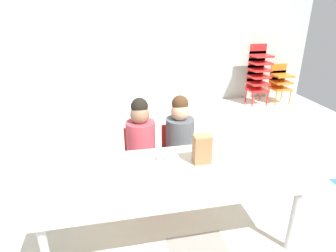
% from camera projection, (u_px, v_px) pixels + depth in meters
% --- Properties ---
extents(ground_plane, '(6.26, 5.24, 0.02)m').
position_uv_depth(ground_plane, '(174.00, 186.00, 2.83)').
color(ground_plane, silver).
extents(back_wall, '(6.26, 0.10, 2.62)m').
position_uv_depth(back_wall, '(139.00, 28.00, 4.68)').
color(back_wall, '#B2C1B7').
rests_on(back_wall, ground_plane).
extents(craft_table, '(1.80, 0.77, 0.55)m').
position_uv_depth(craft_table, '(170.00, 177.00, 2.04)').
color(craft_table, beige).
rests_on(craft_table, ground_plane).
extents(seated_child_near_camera, '(0.34, 0.34, 0.92)m').
position_uv_depth(seated_child_near_camera, '(141.00, 138.00, 2.55)').
color(seated_child_near_camera, red).
rests_on(seated_child_near_camera, ground_plane).
extents(seated_child_middle_seat, '(0.32, 0.31, 0.92)m').
position_uv_depth(seated_child_middle_seat, '(180.00, 134.00, 2.62)').
color(seated_child_middle_seat, red).
rests_on(seated_child_middle_seat, ground_plane).
extents(kid_chair_red_stack, '(0.32, 0.30, 1.04)m').
position_uv_depth(kid_chair_red_stack, '(258.00, 72.00, 4.98)').
color(kid_chair_red_stack, red).
rests_on(kid_chair_red_stack, ground_plane).
extents(kid_chair_orange_stack, '(0.32, 0.30, 0.68)m').
position_uv_depth(kid_chair_orange_stack, '(280.00, 81.00, 5.13)').
color(kid_chair_orange_stack, orange).
rests_on(kid_chair_orange_stack, ground_plane).
extents(paper_bag_brown, '(0.13, 0.09, 0.22)m').
position_uv_depth(paper_bag_brown, '(202.00, 149.00, 2.11)').
color(paper_bag_brown, '#9E754C').
rests_on(paper_bag_brown, craft_table).
extents(paper_plate_near_edge, '(0.18, 0.18, 0.01)m').
position_uv_depth(paper_plate_near_edge, '(164.00, 159.00, 2.19)').
color(paper_plate_near_edge, white).
rests_on(paper_plate_near_edge, craft_table).
extents(paper_plate_center_table, '(0.18, 0.18, 0.01)m').
position_uv_depth(paper_plate_center_table, '(124.00, 193.00, 1.80)').
color(paper_plate_center_table, white).
rests_on(paper_plate_center_table, craft_table).
extents(donut_powdered_on_plate, '(0.12, 0.12, 0.04)m').
position_uv_depth(donut_powdered_on_plate, '(164.00, 157.00, 2.18)').
color(donut_powdered_on_plate, white).
rests_on(donut_powdered_on_plate, craft_table).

